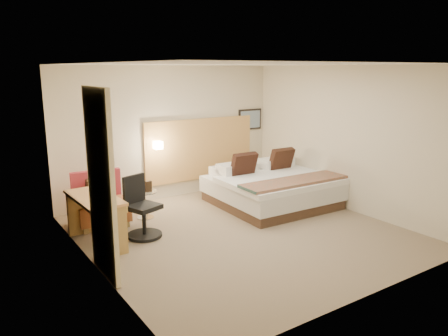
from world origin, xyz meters
TOP-DOWN VIEW (x-y plane):
  - floor at (0.00, 0.00)m, footprint 4.80×5.00m
  - ceiling at (0.00, 0.00)m, footprint 4.80×5.00m
  - wall_back at (0.00, 2.51)m, footprint 4.80×0.02m
  - wall_front at (0.00, -2.51)m, footprint 4.80×0.02m
  - wall_left at (-2.41, 0.00)m, footprint 0.02×5.00m
  - wall_right at (2.41, 0.00)m, footprint 0.02×5.00m
  - headboard_panel at (0.70, 2.47)m, footprint 2.60×0.04m
  - art_frame at (2.02, 2.48)m, footprint 0.62×0.03m
  - art_canvas at (2.02, 2.46)m, footprint 0.54×0.01m
  - lamp_arm at (-0.35, 2.42)m, footprint 0.02×0.12m
  - lamp_shade at (-0.35, 2.36)m, footprint 0.15×0.15m
  - curtain at (-2.36, -0.25)m, footprint 0.06×0.90m
  - bottle_a at (-1.10, 1.56)m, footprint 0.05×0.05m
  - bottle_b at (-1.06, 1.61)m, footprint 0.05×0.05m
  - menu_folder at (-0.97, 1.49)m, footprint 0.12×0.04m
  - bed at (1.38, 0.92)m, footprint 2.21×2.15m
  - lounge_chair at (-1.78, 1.70)m, footprint 0.91×0.81m
  - side_table at (-1.03, 1.54)m, footprint 0.44×0.44m
  - desk at (-2.11, 0.82)m, footprint 0.61×1.25m
  - desk_chair at (-1.43, 0.75)m, footprint 0.71×0.71m

SIDE VIEW (x-z plane):
  - floor at x=0.00m, z-range -0.02..0.00m
  - side_table at x=-1.03m, z-range 0.03..0.52m
  - bed at x=1.38m, z-range -0.18..0.87m
  - lounge_chair at x=-1.78m, z-range -0.09..0.81m
  - desk_chair at x=-1.43m, z-range -0.09..0.89m
  - bottle_a at x=-1.10m, z-range 0.49..0.67m
  - bottle_b at x=-1.06m, z-range 0.49..0.67m
  - menu_folder at x=-0.97m, z-range 0.49..0.69m
  - desk at x=-2.11m, z-range 0.22..0.99m
  - headboard_panel at x=0.70m, z-range 0.30..1.60m
  - lamp_arm at x=-0.35m, z-range 1.14..1.16m
  - lamp_shade at x=-0.35m, z-range 1.07..1.22m
  - curtain at x=-2.36m, z-range 0.01..2.43m
  - wall_back at x=0.00m, z-range 0.00..2.70m
  - wall_front at x=0.00m, z-range 0.00..2.70m
  - wall_left at x=-2.41m, z-range 0.00..2.70m
  - wall_right at x=2.41m, z-range 0.00..2.70m
  - art_frame at x=2.02m, z-range 1.27..1.73m
  - art_canvas at x=2.02m, z-range 1.30..1.70m
  - ceiling at x=0.00m, z-range 2.70..2.72m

